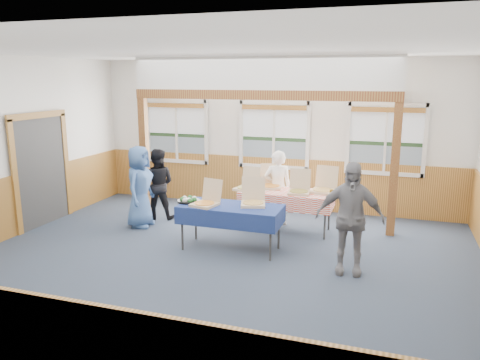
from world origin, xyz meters
name	(u,v)px	position (x,y,z in m)	size (l,w,h in m)	color
floor	(217,265)	(0.00, 0.00, 0.00)	(8.00, 8.00, 0.00)	#2A3445
ceiling	(215,49)	(0.00, 0.00, 3.20)	(8.00, 8.00, 0.00)	white
wall_back	(274,135)	(0.00, 3.50, 1.60)	(8.00, 8.00, 0.00)	silver
wall_front	(53,239)	(0.00, -3.50, 1.60)	(8.00, 8.00, 0.00)	silver
wall_left	(0,149)	(-4.00, 0.00, 1.60)	(8.00, 8.00, 0.00)	silver
wainscot_back	(273,182)	(0.00, 3.48, 0.55)	(7.98, 0.05, 1.10)	brown
wainscot_front	(66,360)	(0.00, -3.48, 0.55)	(7.98, 0.05, 1.10)	brown
wainscot_left	(7,208)	(-3.98, 0.00, 0.55)	(0.05, 6.98, 1.10)	brown
cased_opening	(41,171)	(-3.96, 0.90, 1.05)	(0.06, 1.30, 2.10)	#313131
window_left	(177,128)	(-2.30, 3.46, 1.68)	(1.56, 0.10, 1.46)	silver
window_mid	(274,131)	(0.00, 3.46, 1.68)	(1.56, 0.10, 1.46)	silver
window_right	(386,135)	(2.30, 3.46, 1.68)	(1.56, 0.10, 1.46)	silver
post_left	(145,156)	(-2.50, 2.30, 1.20)	(0.15, 0.15, 2.40)	#622B15
post_right	(394,170)	(2.50, 2.30, 1.20)	(0.15, 0.15, 2.40)	#622B15
cross_beam	(260,95)	(0.00, 2.30, 2.49)	(5.15, 0.18, 0.18)	#622B15
table_left	(231,209)	(-0.02, 0.69, 0.70)	(1.82, 1.20, 0.76)	#313131
table_right	(287,194)	(0.64, 1.95, 0.70)	(1.85, 1.39, 0.76)	#313131
pizza_box_a	(206,202)	(-0.41, 0.58, 0.82)	(0.47, 0.53, 0.41)	#CAB287
pizza_box_b	(253,201)	(0.32, 0.85, 0.82)	(0.50, 0.56, 0.43)	#CAB287
pizza_box_c	(247,186)	(-0.11, 1.85, 0.82)	(0.45, 0.51, 0.40)	#CAB287
pizza_box_d	(270,184)	(0.28, 2.14, 0.82)	(0.49, 0.56, 0.43)	#CAB287
pizza_box_e	(299,190)	(0.88, 1.87, 0.82)	(0.43, 0.50, 0.41)	#CAB287
pizza_box_f	(324,189)	(1.29, 2.09, 0.83)	(0.47, 0.55, 0.45)	#CAB287
veggie_tray	(189,200)	(-0.77, 0.69, 0.79)	(0.38, 0.38, 0.09)	black
drink_glass	(332,194)	(1.49, 1.70, 0.83)	(0.07, 0.07, 0.15)	#8D6117
woman_white	(278,188)	(0.39, 2.28, 0.73)	(0.53, 0.35, 1.46)	white
woman_black	(157,184)	(-2.01, 1.91, 0.71)	(0.69, 0.54, 1.43)	black
man_blue	(140,187)	(-2.08, 1.34, 0.78)	(0.76, 0.50, 1.56)	#3C5F98
person_grey	(350,218)	(1.92, 0.35, 0.83)	(0.97, 0.41, 1.66)	slate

